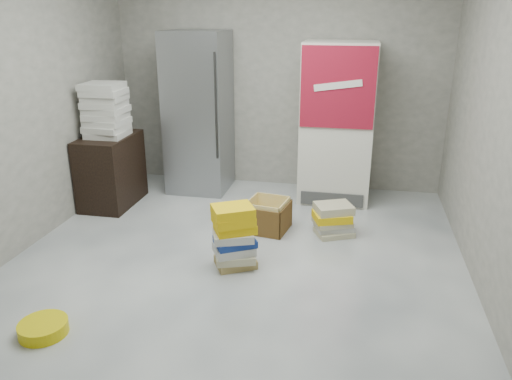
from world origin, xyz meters
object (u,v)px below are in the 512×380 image
Objects in this scene: cardboard_box at (268,217)px; steel_fridge at (199,113)px; wood_shelf at (111,170)px; coke_cooler at (337,123)px; phonebook_stack_main at (234,237)px.

steel_fridge is at bearing 143.28° from cardboard_box.
wood_shelf is at bearing -138.69° from steel_fridge.
cardboard_box is at bearing -119.01° from coke_cooler.
steel_fridge is 2.23m from phonebook_stack_main.
steel_fridge is 1.65m from coke_cooler.
coke_cooler reaches higher than wood_shelf.
coke_cooler is (1.65, -0.01, -0.05)m from steel_fridge.
steel_fridge is 4.13× the size of cardboard_box.
cardboard_box is (1.88, -0.36, -0.27)m from wood_shelf.
phonebook_stack_main is at bearing -64.82° from steel_fridge.
coke_cooler is 2.25× the size of wood_shelf.
wood_shelf is at bearing 121.61° from phonebook_stack_main.
steel_fridge is 1.23m from wood_shelf.
wood_shelf is 2.11m from phonebook_stack_main.
steel_fridge reaches higher than coke_cooler.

